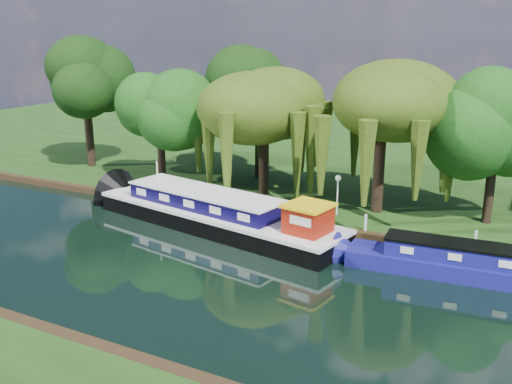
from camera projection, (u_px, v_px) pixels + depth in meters
The scene contains 13 objects.
ground at pixel (251, 282), 27.32m from camera, with size 120.00×120.00×0.00m, color black.
far_bank at pixel (413, 150), 56.23m from camera, with size 120.00×52.00×0.45m, color #17360E.
dutch_barge at pixel (218, 214), 34.53m from camera, with size 17.48×6.80×3.60m.
narrowboat at pixel (479, 266), 27.49m from camera, with size 12.88×3.16×1.86m.
red_dinghy at pixel (154, 212), 37.90m from camera, with size 2.55×3.57×0.74m, color maroon.
willow_left at pixel (264, 108), 39.06m from camera, with size 6.93×6.93×8.30m.
willow_right at pixel (382, 113), 34.89m from camera, with size 7.08×7.08×8.62m.
tree_far_left at pixel (159, 109), 41.76m from camera, with size 5.10×5.10×8.22m.
tree_far_back at pixel (85, 86), 47.14m from camera, with size 5.79×5.79×9.73m.
tree_far_mid at pixel (259, 96), 43.35m from camera, with size 5.66×5.66×9.27m.
tree_far_right at pixel (496, 133), 33.01m from camera, with size 4.84×4.84×7.92m.
lamppost at pixel (338, 184), 35.38m from camera, with size 0.36×0.36×2.56m.
mooring_posts at pixel (309, 214), 34.44m from camera, with size 19.16×0.16×1.00m.
Camera 1 is at (11.83, -22.13, 11.64)m, focal length 40.00 mm.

